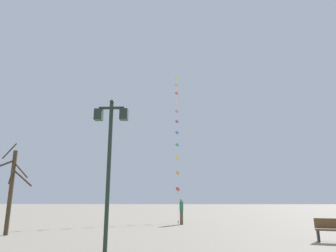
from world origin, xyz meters
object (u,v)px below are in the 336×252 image
kite_flyer (181,210)px  bare_tree (11,188)px  twin_lantern_lamp_post (110,143)px  kite_train (177,128)px

kite_flyer → bare_tree: size_ratio=0.39×
twin_lantern_lamp_post → kite_train: kite_train is taller
twin_lantern_lamp_post → kite_flyer: bearing=76.7°
kite_train → bare_tree: bearing=-121.0°
kite_train → kite_flyer: bearing=-87.5°
kite_train → bare_tree: kite_train is taller
kite_train → kite_flyer: kite_train is taller
twin_lantern_lamp_post → bare_tree: (-5.73, 4.29, -1.36)m
kite_train → bare_tree: 16.61m
twin_lantern_lamp_post → kite_train: 18.30m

